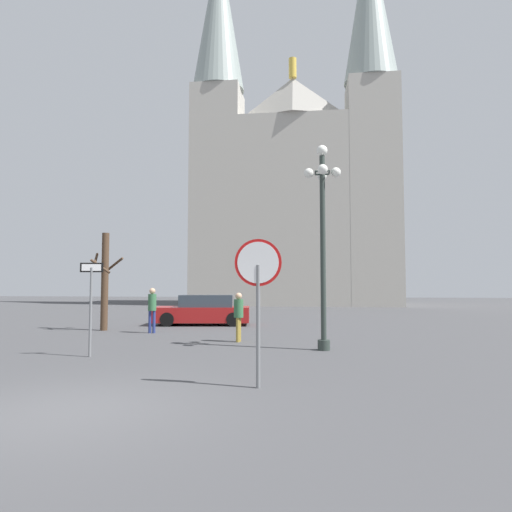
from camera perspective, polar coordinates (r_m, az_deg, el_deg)
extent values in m
plane|color=#424244|center=(7.68, -23.13, -17.84)|extent=(120.00, 120.00, 0.00)
cube|color=#ADA89E|center=(43.95, 4.99, 5.02)|extent=(18.63, 10.32, 17.02)
pyramid|color=#ADA89E|center=(42.77, 4.72, 19.60)|extent=(6.52, 2.01, 3.50)
cylinder|color=gold|center=(43.88, 4.70, 22.78)|extent=(0.70, 0.70, 1.80)
cube|color=#ADA89E|center=(42.18, -4.92, 7.57)|extent=(4.44, 4.44, 20.20)
cone|color=gray|center=(48.80, -4.79, 28.42)|extent=(4.88, 4.88, 15.21)
cube|color=#ADA89E|center=(41.71, 14.72, 7.81)|extent=(4.44, 4.44, 20.20)
cone|color=gray|center=(48.41, 14.33, 28.82)|extent=(4.88, 4.88, 15.21)
cylinder|color=slate|center=(8.45, 0.27, -8.91)|extent=(0.08, 0.08, 2.29)
cylinder|color=red|center=(8.42, 0.27, -0.84)|extent=(0.89, 0.04, 0.89)
cylinder|color=white|center=(8.40, 0.25, -0.84)|extent=(0.79, 0.01, 0.79)
cylinder|color=slate|center=(12.77, -20.36, -6.70)|extent=(0.07, 0.07, 2.37)
cube|color=black|center=(12.76, -20.24, -1.39)|extent=(0.59, 0.17, 0.26)
cube|color=white|center=(12.75, -20.27, -1.38)|extent=(0.49, 0.13, 0.18)
cylinder|color=#2D3833|center=(13.33, 8.55, 0.54)|extent=(0.16, 0.16, 5.76)
cylinder|color=#2D3833|center=(13.41, 8.66, -11.17)|extent=(0.36, 0.36, 0.30)
sphere|color=white|center=(13.88, 8.42, 13.16)|extent=(0.33, 0.33, 0.33)
sphere|color=white|center=(13.72, 10.16, 10.47)|extent=(0.29, 0.29, 0.29)
cylinder|color=#2D3833|center=(13.71, 9.31, 10.47)|extent=(0.05, 0.40, 0.05)
sphere|color=white|center=(14.09, 8.40, 10.07)|extent=(0.29, 0.29, 0.29)
cylinder|color=#2D3833|center=(13.90, 8.43, 10.27)|extent=(0.40, 0.05, 0.05)
sphere|color=white|center=(13.70, 6.74, 10.46)|extent=(0.29, 0.29, 0.29)
cylinder|color=#2D3833|center=(13.70, 7.60, 10.47)|extent=(0.05, 0.40, 0.05)
sphere|color=white|center=(13.31, 8.50, 10.89)|extent=(0.29, 0.29, 0.29)
cylinder|color=#2D3833|center=(13.51, 8.48, 10.68)|extent=(0.40, 0.05, 0.05)
cylinder|color=#473323|center=(19.78, -18.74, -3.09)|extent=(0.29, 0.29, 4.08)
cylinder|color=#473323|center=(19.88, -19.85, -0.77)|extent=(0.33, 0.88, 0.85)
cylinder|color=#473323|center=(20.17, -17.74, -1.15)|extent=(1.03, 0.41, 0.70)
cylinder|color=#473323|center=(19.43, -19.27, -1.25)|extent=(0.88, 0.14, 0.62)
cube|color=maroon|center=(21.41, -6.87, -7.40)|extent=(4.60, 2.26, 0.70)
cube|color=#333D47|center=(21.35, -6.26, -5.70)|extent=(2.65, 1.86, 0.57)
cylinder|color=black|center=(20.88, -11.27, -7.95)|extent=(0.66, 0.29, 0.64)
cylinder|color=black|center=(22.42, -10.49, -7.66)|extent=(0.66, 0.29, 0.64)
cylinder|color=black|center=(20.52, -2.92, -8.09)|extent=(0.66, 0.29, 0.64)
cylinder|color=black|center=(22.08, -2.72, -7.77)|extent=(0.66, 0.29, 0.64)
cylinder|color=olive|center=(15.04, -2.34, -9.41)|extent=(0.12, 0.12, 0.81)
cylinder|color=olive|center=(15.19, -2.15, -9.35)|extent=(0.12, 0.12, 0.81)
cylinder|color=#33663F|center=(15.06, -2.24, -6.70)|extent=(0.32, 0.32, 0.61)
sphere|color=tan|center=(15.04, -2.24, -5.13)|extent=(0.22, 0.22, 0.22)
cylinder|color=navy|center=(18.28, -13.39, -8.18)|extent=(0.12, 0.12, 0.88)
cylinder|color=navy|center=(18.24, -12.90, -8.20)|extent=(0.12, 0.12, 0.88)
cylinder|color=#33663F|center=(18.21, -13.11, -5.79)|extent=(0.32, 0.32, 0.66)
sphere|color=tan|center=(18.20, -13.09, -4.38)|extent=(0.24, 0.24, 0.24)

